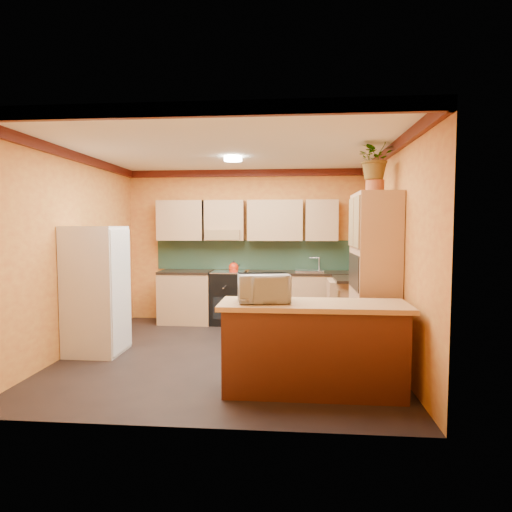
# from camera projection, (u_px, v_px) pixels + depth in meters

# --- Properties ---
(room_shell) EXTENTS (4.24, 4.24, 2.72)m
(room_shell) POSITION_uv_depth(u_px,v_px,m) (231.00, 198.00, 5.83)
(room_shell) COLOR black
(room_shell) RESTS_ON ground
(base_cabinets_back) EXTENTS (3.65, 0.60, 0.88)m
(base_cabinets_back) POSITION_uv_depth(u_px,v_px,m) (264.00, 299.00, 7.42)
(base_cabinets_back) COLOR tan
(base_cabinets_back) RESTS_ON ground
(countertop_back) EXTENTS (3.65, 0.62, 0.04)m
(countertop_back) POSITION_uv_depth(u_px,v_px,m) (264.00, 272.00, 7.39)
(countertop_back) COLOR black
(countertop_back) RESTS_ON base_cabinets_back
(stove) EXTENTS (0.58, 0.58, 0.91)m
(stove) POSITION_uv_depth(u_px,v_px,m) (228.00, 297.00, 7.48)
(stove) COLOR black
(stove) RESTS_ON ground
(kettle) EXTENTS (0.22, 0.22, 0.18)m
(kettle) POSITION_uv_depth(u_px,v_px,m) (234.00, 267.00, 7.38)
(kettle) COLOR #B6240C
(kettle) RESTS_ON stove
(sink) EXTENTS (0.48, 0.40, 0.03)m
(sink) POSITION_uv_depth(u_px,v_px,m) (309.00, 271.00, 7.32)
(sink) COLOR silver
(sink) RESTS_ON countertop_back
(base_cabinets_right) EXTENTS (0.60, 0.80, 0.88)m
(base_cabinets_right) POSITION_uv_depth(u_px,v_px,m) (354.00, 309.00, 6.50)
(base_cabinets_right) COLOR tan
(base_cabinets_right) RESTS_ON ground
(countertop_right) EXTENTS (0.62, 0.80, 0.04)m
(countertop_right) POSITION_uv_depth(u_px,v_px,m) (355.00, 279.00, 6.47)
(countertop_right) COLOR black
(countertop_right) RESTS_ON base_cabinets_right
(fridge) EXTENTS (0.68, 0.66, 1.70)m
(fridge) POSITION_uv_depth(u_px,v_px,m) (96.00, 290.00, 5.69)
(fridge) COLOR silver
(fridge) RESTS_ON ground
(pantry) EXTENTS (0.48, 0.90, 2.10)m
(pantry) POSITION_uv_depth(u_px,v_px,m) (374.00, 280.00, 5.22)
(pantry) COLOR tan
(pantry) RESTS_ON ground
(fern_pot) EXTENTS (0.22, 0.22, 0.16)m
(fern_pot) POSITION_uv_depth(u_px,v_px,m) (375.00, 187.00, 5.19)
(fern_pot) COLOR #9B4A25
(fern_pot) RESTS_ON pantry
(fern) EXTENTS (0.58, 0.54, 0.52)m
(fern) POSITION_uv_depth(u_px,v_px,m) (375.00, 158.00, 5.17)
(fern) COLOR tan
(fern) RESTS_ON fern_pot
(breakfast_bar) EXTENTS (1.80, 0.55, 0.88)m
(breakfast_bar) POSITION_uv_depth(u_px,v_px,m) (313.00, 350.00, 4.35)
(breakfast_bar) COLOR #4F2412
(breakfast_bar) RESTS_ON ground
(bar_top) EXTENTS (1.90, 0.65, 0.05)m
(bar_top) POSITION_uv_depth(u_px,v_px,m) (314.00, 305.00, 4.31)
(bar_top) COLOR tan
(bar_top) RESTS_ON breakfast_bar
(microwave) EXTENTS (0.57, 0.44, 0.29)m
(microwave) POSITION_uv_depth(u_px,v_px,m) (264.00, 288.00, 4.34)
(microwave) COLOR silver
(microwave) RESTS_ON bar_top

